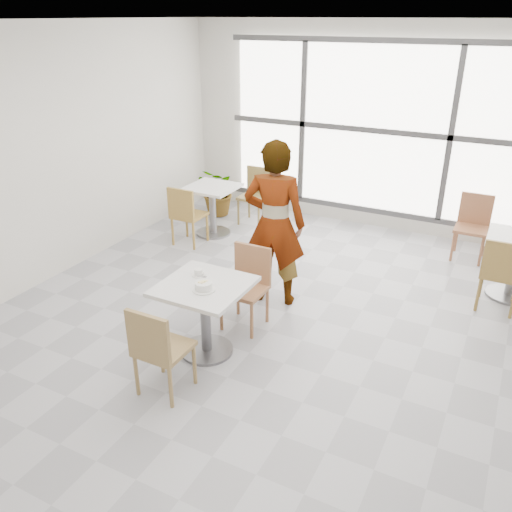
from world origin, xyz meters
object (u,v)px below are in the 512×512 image
at_px(coffee_cup, 199,273).
at_px(bg_chair_left_near, 186,212).
at_px(person, 274,224).
at_px(plant_left, 220,192).
at_px(main_table, 205,306).
at_px(bg_chair_right_far, 473,222).
at_px(chair_near, 158,346).
at_px(oatmeal_bowl, 204,286).
at_px(bg_table_left, 212,203).
at_px(bg_chair_right_near, 501,271).
at_px(chair_far, 248,281).
at_px(bg_chair_left_far, 256,191).

xyz_separation_m(coffee_cup, bg_chair_left_near, (-1.52, 1.98, -0.28)).
bearing_deg(coffee_cup, person, 75.97).
bearing_deg(plant_left, main_table, -61.11).
height_order(coffee_cup, bg_chair_right_far, bg_chair_right_far).
relative_size(chair_near, oatmeal_bowl, 4.14).
relative_size(chair_near, bg_table_left, 1.16).
xyz_separation_m(main_table, bg_chair_right_near, (2.45, 2.16, -0.02)).
distance_m(chair_far, bg_chair_left_far, 3.05).
relative_size(main_table, person, 0.42).
bearing_deg(person, main_table, 70.19).
height_order(oatmeal_bowl, bg_chair_right_far, bg_chair_right_far).
bearing_deg(coffee_cup, bg_table_left, 119.19).
bearing_deg(chair_near, person, -94.20).
xyz_separation_m(oatmeal_bowl, bg_chair_left_far, (-1.27, 3.52, -0.29)).
relative_size(chair_far, bg_chair_right_far, 1.00).
relative_size(oatmeal_bowl, bg_chair_right_near, 0.24).
bearing_deg(main_table, bg_chair_right_far, 60.75).
bearing_deg(main_table, bg_chair_left_far, 109.53).
bearing_deg(bg_chair_right_near, person, 21.46).
bearing_deg(person, oatmeal_bowl, 73.17).
distance_m(chair_far, bg_table_left, 2.59).
xyz_separation_m(chair_near, bg_chair_right_near, (2.46, 2.89, 0.00)).
height_order(chair_near, oatmeal_bowl, chair_near).
relative_size(person, bg_chair_right_near, 2.17).
bearing_deg(chair_near, coffee_cup, -81.27).
xyz_separation_m(chair_far, coffee_cup, (-0.25, -0.54, 0.28)).
distance_m(bg_chair_right_near, bg_chair_right_far, 1.48).
bearing_deg(coffee_cup, bg_chair_right_far, 58.07).
bearing_deg(bg_table_left, person, -39.94).
xyz_separation_m(bg_table_left, bg_chair_left_near, (-0.11, -0.54, 0.01)).
relative_size(main_table, bg_table_left, 1.07).
bearing_deg(main_table, oatmeal_bowl, -58.14).
distance_m(main_table, person, 1.32).
distance_m(bg_chair_left_near, bg_chair_right_near, 4.12).
bearing_deg(bg_chair_left_near, oatmeal_bowl, 127.89).
xyz_separation_m(bg_chair_left_near, plant_left, (-0.22, 1.30, -0.10)).
bearing_deg(bg_chair_left_far, chair_far, -64.33).
relative_size(chair_near, person, 0.46).
bearing_deg(chair_near, bg_chair_left_near, -59.86).
height_order(bg_table_left, bg_chair_left_near, bg_chair_left_near).
relative_size(bg_table_left, bg_chair_right_near, 0.86).
height_order(chair_near, bg_chair_left_near, same).
relative_size(chair_near, chair_far, 1.00).
bearing_deg(bg_chair_right_near, bg_chair_left_far, -19.05).
relative_size(chair_far, plant_left, 1.10).
relative_size(main_table, coffee_cup, 5.03).
xyz_separation_m(chair_near, bg_chair_left_near, (-1.65, 2.85, 0.00)).
xyz_separation_m(bg_chair_left_near, bg_chair_right_near, (4.12, 0.04, 0.00)).
relative_size(person, plant_left, 2.38).
height_order(coffee_cup, person, person).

